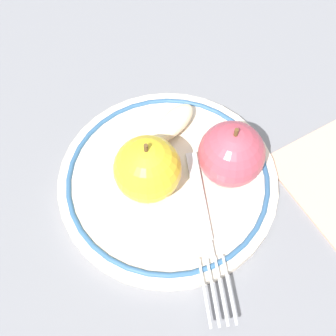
{
  "coord_description": "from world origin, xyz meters",
  "views": [
    {
      "loc": [
        -0.16,
        0.19,
        0.46
      ],
      "look_at": [
        0.02,
        0.01,
        0.04
      ],
      "focal_mm": 50.0,
      "sensor_mm": 36.0,
      "label": 1
    }
  ],
  "objects": [
    {
      "name": "fork",
      "position": [
        -0.05,
        0.02,
        0.02
      ],
      "size": [
        0.16,
        0.13,
        0.0
      ],
      "rotation": [
        0.0,
        0.0,
        2.47
      ],
      "color": "silver",
      "rests_on": "plate"
    },
    {
      "name": "plate",
      "position": [
        0.02,
        0.01,
        0.01
      ],
      "size": [
        0.24,
        0.24,
        0.02
      ],
      "color": "beige",
      "rests_on": "ground_plane"
    },
    {
      "name": "apple_slice_front",
      "position": [
        0.06,
        -0.04,
        0.03
      ],
      "size": [
        0.03,
        0.07,
        0.02
      ],
      "primitive_type": "ellipsoid",
      "rotation": [
        0.0,
        0.0,
        4.81
      ],
      "color": "beige",
      "rests_on": "plate"
    },
    {
      "name": "ground_plane",
      "position": [
        0.0,
        0.0,
        0.0
      ],
      "size": [
        2.0,
        2.0,
        0.0
      ],
      "primitive_type": "plane",
      "color": "slate"
    },
    {
      "name": "apple_red_whole",
      "position": [
        -0.02,
        -0.04,
        0.05
      ],
      "size": [
        0.07,
        0.07,
        0.08
      ],
      "color": "#B74354",
      "rests_on": "plate"
    },
    {
      "name": "apple_second_whole",
      "position": [
        0.03,
        0.03,
        0.05
      ],
      "size": [
        0.07,
        0.07,
        0.08
      ],
      "color": "gold",
      "rests_on": "plate"
    }
  ]
}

